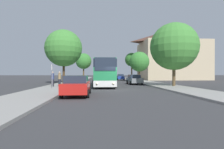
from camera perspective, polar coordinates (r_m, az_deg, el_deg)
The scene contains 18 objects.
ground_plane at distance 19.21m, azimuth 1.58°, elevation -4.92°, with size 300.00×300.00×0.00m, color #38383A.
sidewalk_left at distance 19.76m, azimuth -19.12°, elevation -4.58°, with size 4.00×120.00×0.15m, color gray.
sidewalk_right at distance 21.10m, azimuth 20.91°, elevation -4.27°, with size 4.00×120.00×0.15m, color gray.
building_right_background at distance 52.57m, azimuth 18.94°, elevation 6.14°, with size 17.19×12.11×14.16m.
bus_front at distance 24.04m, azimuth -2.56°, elevation 0.62°, with size 2.95×10.39×3.53m.
bus_middle at distance 37.34m, azimuth -2.85°, elevation 0.53°, with size 3.07×11.24×3.53m.
bus_rear at distance 52.93m, azimuth -3.27°, elevation 0.32°, with size 3.02×11.35×3.23m.
parked_car_left_curb at distance 14.16m, azimuth -11.37°, elevation -3.48°, with size 2.10×4.66×1.59m.
parked_car_right_near at distance 28.47m, azimuth 7.29°, elevation -1.57°, with size 2.07×4.62×1.58m.
parked_car_right_far at distance 45.92m, azimuth 2.82°, elevation -0.83°, with size 2.07×4.20×1.58m.
bus_stop_sign at distance 19.50m, azimuth -18.98°, elevation 0.36°, with size 0.08×0.45×2.63m.
pedestrian_waiting_near at distance 22.73m, azimuth -18.82°, elevation -1.36°, with size 0.36×0.36×1.85m.
pedestrian_waiting_far at distance 23.16m, azimuth -16.75°, elevation -1.32°, with size 0.36×0.36×1.86m.
tree_left_near at distance 31.36m, azimuth -15.50°, elevation 8.26°, with size 6.29×6.29×9.09m.
tree_left_far at distance 51.68m, azimuth -9.26°, elevation 4.31°, with size 4.57×4.57×7.48m.
tree_right_near at distance 53.23m, azimuth 6.46°, elevation 4.81°, with size 4.10×4.10×7.83m.
tree_right_mid at distance 24.15m, azimuth 19.57°, elevation 8.57°, with size 6.08×6.08×8.12m.
tree_right_far at distance 38.91m, azimuth 8.90°, elevation 4.15°, with size 4.38×4.38×6.39m.
Camera 1 is at (-1.96, -19.03, 1.77)m, focal length 28.00 mm.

